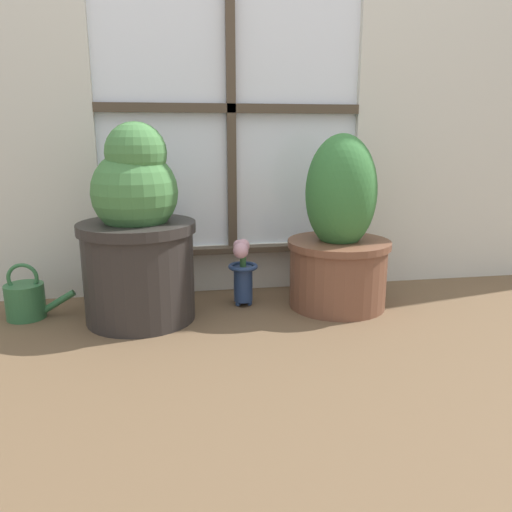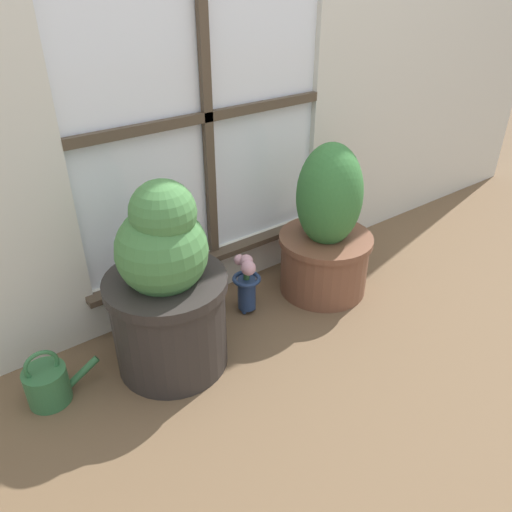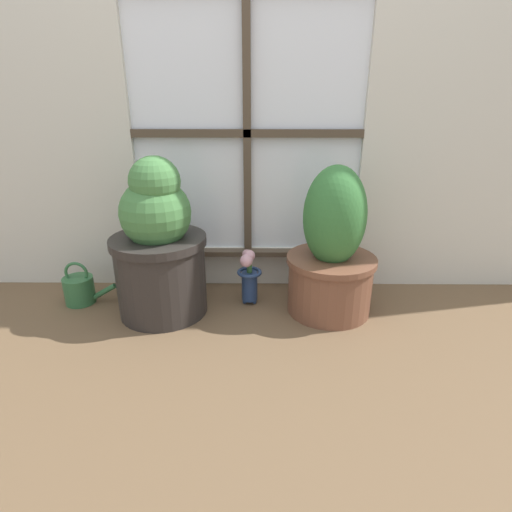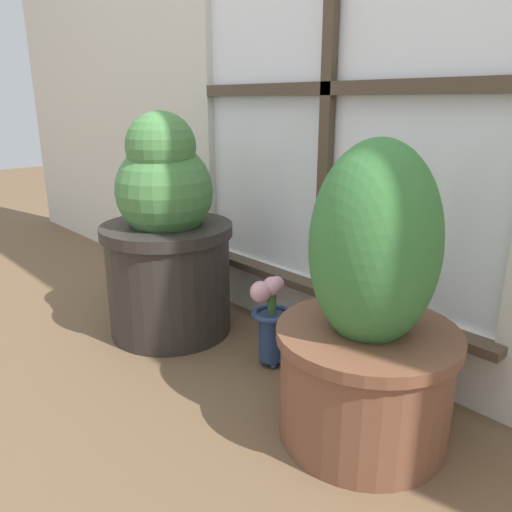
% 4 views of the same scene
% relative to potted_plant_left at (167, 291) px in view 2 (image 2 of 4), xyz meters
% --- Properties ---
extents(ground_plane, '(10.00, 10.00, 0.00)m').
position_rel_potted_plant_left_xyz_m(ground_plane, '(0.37, -0.21, -0.31)').
color(ground_plane, brown).
extents(potted_plant_left, '(0.41, 0.41, 0.70)m').
position_rel_potted_plant_left_xyz_m(potted_plant_left, '(0.00, 0.00, 0.00)').
color(potted_plant_left, '#2D2826').
rests_on(potted_plant_left, ground_plane).
extents(potted_plant_right, '(0.39, 0.39, 0.66)m').
position_rel_potted_plant_left_xyz_m(potted_plant_right, '(0.75, 0.02, -0.03)').
color(potted_plant_right, brown).
rests_on(potted_plant_right, ground_plane).
extents(flower_vase, '(0.12, 0.12, 0.26)m').
position_rel_potted_plant_left_xyz_m(flower_vase, '(0.38, 0.08, -0.16)').
color(flower_vase, navy).
rests_on(flower_vase, ground_plane).
extents(watering_can, '(0.25, 0.14, 0.21)m').
position_rel_potted_plant_left_xyz_m(watering_can, '(-0.41, 0.08, -0.24)').
color(watering_can, '#336B3D').
rests_on(watering_can, ground_plane).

